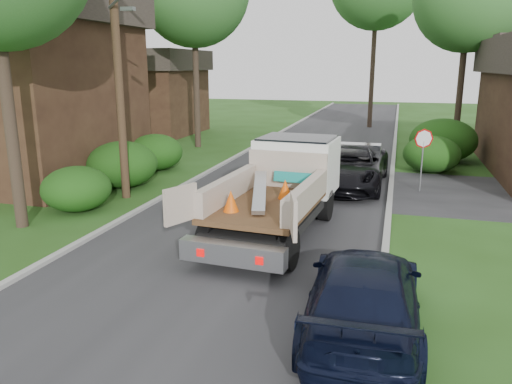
{
  "coord_description": "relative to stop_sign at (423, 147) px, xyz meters",
  "views": [
    {
      "loc": [
        4.19,
        -11.18,
        4.84
      ],
      "look_at": [
        0.28,
        2.59,
        1.2
      ],
      "focal_mm": 35.0,
      "sensor_mm": 36.0,
      "label": 1
    }
  ],
  "objects": [
    {
      "name": "utility_pole",
      "position": [
        -10.68,
        -4.02,
        3.4
      ],
      "size": [
        2.42,
        1.25,
        10.0
      ],
      "color": "#382619",
      "rests_on": "ground"
    },
    {
      "name": "house_left_near",
      "position": [
        -17.2,
        -2.0,
        2.5
      ],
      "size": [
        9.72,
        8.64,
        8.4
      ],
      "color": "#331E15",
      "rests_on": "ground"
    },
    {
      "name": "hedge_left_a",
      "position": [
        -11.4,
        -6.0,
        -1.01
      ],
      "size": [
        2.34,
        2.34,
        1.53
      ],
      "primitive_type": "ellipsoid",
      "color": "#184910",
      "rests_on": "ground"
    },
    {
      "name": "navy_suv",
      "position": [
        -1.4,
        -11.5,
        -1.04
      ],
      "size": [
        2.18,
        5.11,
        1.47
      ],
      "primitive_type": "imported",
      "rotation": [
        0.0,
        0.0,
        3.17
      ],
      "color": "black",
      "rests_on": "ground"
    },
    {
      "name": "black_pickup",
      "position": [
        -2.8,
        0.06,
        -0.93
      ],
      "size": [
        3.01,
        6.18,
        1.69
      ],
      "primitive_type": "imported",
      "rotation": [
        0.0,
        0.0,
        -0.03
      ],
      "color": "black",
      "rests_on": "ground"
    },
    {
      "name": "hedge_left_b",
      "position": [
        -11.7,
        -2.5,
        -0.84
      ],
      "size": [
        2.86,
        2.86,
        1.87
      ],
      "primitive_type": "ellipsoid",
      "color": "#184910",
      "rests_on": "ground"
    },
    {
      "name": "stop_sign",
      "position": [
        0.0,
        0.0,
        0.0
      ],
      "size": [
        0.71,
        0.32,
        2.48
      ],
      "color": "slate",
      "rests_on": "ground"
    },
    {
      "name": "house_left_far",
      "position": [
        -18.7,
        13.0,
        1.27
      ],
      "size": [
        7.56,
        7.56,
        6.0
      ],
      "color": "#331E15",
      "rests_on": "ground"
    },
    {
      "name": "hedge_right_b",
      "position": [
        1.3,
        7.0,
        -0.67
      ],
      "size": [
        3.38,
        3.38,
        2.21
      ],
      "primitive_type": "ellipsoid",
      "color": "#184910",
      "rests_on": "ground"
    },
    {
      "name": "road",
      "position": [
        -5.2,
        1.0,
        -1.77
      ],
      "size": [
        8.0,
        90.0,
        0.02
      ],
      "primitive_type": "cube",
      "color": "#28282B",
      "rests_on": "ground"
    },
    {
      "name": "hedge_right_a",
      "position": [
        0.6,
        4.0,
        -0.93
      ],
      "size": [
        2.6,
        2.6,
        1.7
      ],
      "primitive_type": "ellipsoid",
      "color": "#184910",
      "rests_on": "ground"
    },
    {
      "name": "flatbed_truck",
      "position": [
        -4.19,
        -5.67,
        -0.36
      ],
      "size": [
        3.32,
        7.04,
        2.6
      ],
      "rotation": [
        0.0,
        0.0,
        -0.07
      ],
      "color": "black",
      "rests_on": "ground"
    },
    {
      "name": "curb_left",
      "position": [
        -9.3,
        1.0,
        -1.72
      ],
      "size": [
        0.2,
        90.0,
        0.12
      ],
      "primitive_type": "cube",
      "color": "#9E9E99",
      "rests_on": "ground"
    },
    {
      "name": "curb_right",
      "position": [
        -1.1,
        1.0,
        -1.72
      ],
      "size": [
        0.2,
        90.0,
        0.12
      ],
      "primitive_type": "cube",
      "color": "#9E9E99",
      "rests_on": "ground"
    },
    {
      "name": "hedge_left_c",
      "position": [
        -12.0,
        1.0,
        -0.93
      ],
      "size": [
        2.6,
        2.6,
        1.7
      ],
      "primitive_type": "ellipsoid",
      "color": "#184910",
      "rests_on": "ground"
    },
    {
      "name": "ground",
      "position": [
        -5.2,
        -9.0,
        -1.78
      ],
      "size": [
        120.0,
        120.0,
        0.0
      ],
      "primitive_type": "plane",
      "color": "#234614",
      "rests_on": "ground"
    }
  ]
}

